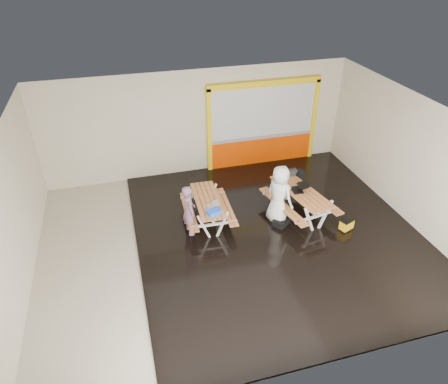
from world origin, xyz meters
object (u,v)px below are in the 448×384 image
object	(u,v)px
picnic_table_right	(300,197)
toolbox	(290,172)
laptop_right	(299,188)
dark_case	(281,222)
person_right	(279,195)
blue_pouch	(214,212)
fluke_bag	(347,225)
person_left	(189,210)
backpack	(300,177)
laptop_left	(213,206)
picnic_table_left	(208,205)

from	to	relation	value
picnic_table_right	toolbox	distance (m)	0.95
laptop_right	dark_case	xyz separation A→B (m)	(-0.64, -0.38, -0.77)
picnic_table_right	person_right	bearing A→B (deg)	-172.54
blue_pouch	fluke_bag	xyz separation A→B (m)	(3.57, -0.73, -0.61)
dark_case	person_left	bearing A→B (deg)	173.19
blue_pouch	backpack	xyz separation A→B (m)	(2.96, 1.14, -0.05)
picnic_table_right	toolbox	xyz separation A→B (m)	(0.04, 0.90, 0.29)
toolbox	backpack	bearing A→B (deg)	-12.87
picnic_table_right	person_left	size ratio (longest dim) A/B	1.63
laptop_left	fluke_bag	bearing A→B (deg)	-16.21
picnic_table_right	person_left	bearing A→B (deg)	-179.43
backpack	laptop_left	bearing A→B (deg)	-163.85
dark_case	fluke_bag	xyz separation A→B (m)	(1.63, -0.70, 0.07)
laptop_left	toolbox	bearing A→B (deg)	19.34
picnic_table_right	blue_pouch	distance (m)	2.64
toolbox	dark_case	xyz separation A→B (m)	(-0.72, -1.24, -0.80)
blue_pouch	toolbox	xyz separation A→B (m)	(2.66, 1.21, 0.12)
picnic_table_left	laptop_left	distance (m)	0.45
laptop_right	toolbox	size ratio (longest dim) A/B	1.19
person_right	toolbox	world-z (taller)	person_right
picnic_table_right	person_right	xyz separation A→B (m)	(-0.70, -0.09, 0.24)
laptop_right	blue_pouch	size ratio (longest dim) A/B	1.38
toolbox	dark_case	size ratio (longest dim) A/B	0.90
picnic_table_left	person_right	distance (m)	2.00
toolbox	laptop_right	bearing A→B (deg)	-95.65
laptop_left	fluke_bag	xyz separation A→B (m)	(3.52, -1.02, -0.60)
picnic_table_left	blue_pouch	xyz separation A→B (m)	(0.00, -0.68, 0.23)
dark_case	toolbox	bearing A→B (deg)	59.83
blue_pouch	person_right	bearing A→B (deg)	6.34
picnic_table_left	person_right	bearing A→B (deg)	-13.65
laptop_left	fluke_bag	size ratio (longest dim) A/B	0.71
person_left	fluke_bag	distance (m)	4.33
laptop_left	dark_case	bearing A→B (deg)	-9.76
backpack	dark_case	size ratio (longest dim) A/B	1.11
picnic_table_left	dark_case	xyz separation A→B (m)	(1.94, -0.71, -0.46)
picnic_table_right	fluke_bag	distance (m)	1.47
laptop_left	blue_pouch	distance (m)	0.30
picnic_table_right	fluke_bag	bearing A→B (deg)	-47.39
picnic_table_left	person_left	bearing A→B (deg)	-145.97
picnic_table_left	fluke_bag	bearing A→B (deg)	-21.55
fluke_bag	picnic_table_left	bearing A→B (deg)	158.45
person_left	picnic_table_left	bearing A→B (deg)	-62.06
backpack	picnic_table_left	bearing A→B (deg)	-171.23
laptop_right	fluke_bag	distance (m)	1.63
laptop_right	fluke_bag	size ratio (longest dim) A/B	1.07
dark_case	picnic_table_right	bearing A→B (deg)	26.27
picnic_table_right	person_right	size ratio (longest dim) A/B	1.36
laptop_left	laptop_right	xyz separation A→B (m)	(2.52, 0.06, 0.09)
picnic_table_left	toolbox	distance (m)	2.73
person_left	toolbox	distance (m)	3.39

